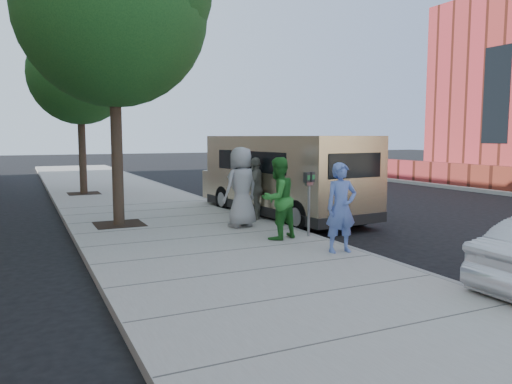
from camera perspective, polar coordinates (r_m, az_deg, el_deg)
ground at (r=11.54m, az=-1.84°, el=-5.46°), size 120.00×120.00×0.00m
sidewalk at (r=11.17m, az=-6.57°, el=-5.50°), size 5.00×60.00×0.15m
curb_face at (r=12.16m, az=4.41°, el=-4.50°), size 0.12×60.00×0.16m
tree_near at (r=13.35m, az=-15.89°, el=19.93°), size 4.62×4.60×7.53m
tree_far at (r=20.64m, az=-19.42°, el=13.02°), size 3.92×3.80×6.49m
parking_meter at (r=11.08m, az=6.08°, el=0.23°), size 0.31×0.20×1.43m
van at (r=14.50m, az=3.10°, el=1.99°), size 2.74×6.59×2.38m
person_officer at (r=9.66m, az=9.70°, el=-1.78°), size 0.68×0.49×1.72m
person_green_shirt at (r=10.75m, az=2.51°, el=-0.73°), size 1.03×0.90×1.77m
person_gray_shirt at (r=12.20m, az=-1.70°, el=0.57°), size 1.10×0.87×1.96m
person_striped_polo at (r=13.39m, az=-0.01°, el=0.44°), size 0.91×1.02×1.66m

